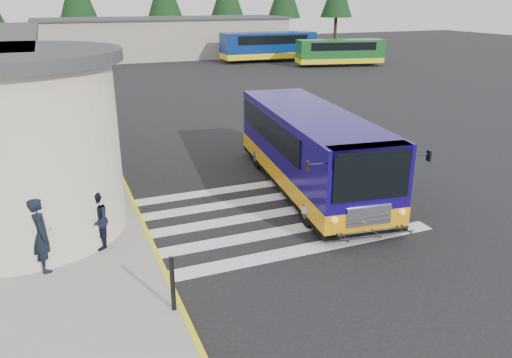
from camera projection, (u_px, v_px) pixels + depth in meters
name	position (u px, v px, depth m)	size (l,w,h in m)	color
ground	(269.00, 203.00, 15.85)	(140.00, 140.00, 0.00)	black
curb_strip	(121.00, 178.00, 17.87)	(0.12, 34.00, 0.16)	yellow
crosswalk	(265.00, 215.00, 14.98)	(8.00, 5.35, 0.01)	silver
depot_building	(164.00, 38.00, 53.80)	(26.40, 8.40, 4.20)	gray
transit_bus	(310.00, 152.00, 16.71)	(3.98, 9.62, 2.65)	#140860
pedestrian_a	(41.00, 234.00, 11.39)	(0.66, 0.44, 1.82)	black
pedestrian_b	(96.00, 220.00, 12.45)	(0.74, 0.58, 1.53)	black
bollard	(173.00, 284.00, 9.99)	(0.10, 0.10, 1.20)	black
far_bus_a	(268.00, 45.00, 50.67)	(9.67, 2.84, 2.49)	navy
far_bus_b	(340.00, 51.00, 47.38)	(8.46, 3.91, 2.11)	#16521E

